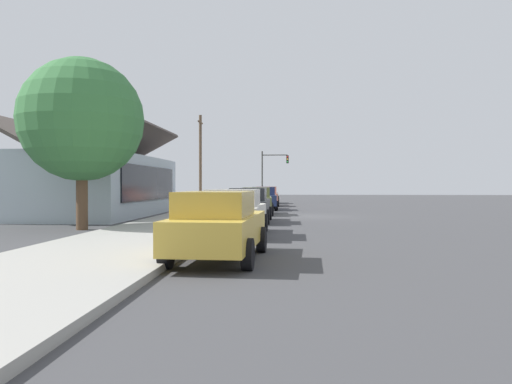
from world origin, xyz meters
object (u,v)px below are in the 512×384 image
car_coral (266,196)px  car_silver (267,195)px  car_olive (257,201)px  fire_hydrant_red (212,214)px  utility_pole_wooden (200,158)px  car_mustard (218,225)px  shade_tree (82,120)px  car_charcoal (249,205)px  car_navy (263,198)px  car_ivory (235,212)px  traffic_light_main (272,168)px

car_coral → car_silver: same height
car_olive → fire_hydrant_red: size_ratio=6.50×
utility_pole_wooden → car_mustard: bearing=-169.3°
shade_tree → fire_hydrant_red: bearing=-66.9°
utility_pole_wooden → car_charcoal: bearing=-163.0°
utility_pole_wooden → car_navy: bearing=-138.0°
car_olive → car_silver: size_ratio=0.98×
car_coral → utility_pole_wooden: 6.26m
shade_tree → utility_pole_wooden: (22.14, -0.75, -0.31)m
car_ivory → utility_pole_wooden: size_ratio=0.61×
car_olive → utility_pole_wooden: utility_pole_wooden is taller
fire_hydrant_red → car_ivory: bearing=-160.1°
car_charcoal → car_navy: (11.58, -0.11, -0.00)m
car_mustard → fire_hydrant_red: bearing=12.4°
utility_pole_wooden → traffic_light_main: bearing=-28.7°
traffic_light_main → utility_pole_wooden: size_ratio=0.69×
car_mustard → car_olive: same height
car_mustard → fire_hydrant_red: (9.47, 1.58, -0.32)m
car_navy → shade_tree: shade_tree is taller
utility_pole_wooden → car_olive: bearing=-155.5°
car_mustard → shade_tree: size_ratio=0.68×
car_coral → car_ivory: bearing=177.0°
car_ivory → shade_tree: shade_tree is taller
car_navy → shade_tree: 17.53m
car_coral → traffic_light_main: 10.82m
car_olive → shade_tree: size_ratio=0.70×
car_charcoal → car_navy: bearing=-0.4°
traffic_light_main → car_charcoal: bearing=179.5°
car_mustard → car_ivory: size_ratio=0.98×
car_charcoal → utility_pole_wooden: (17.70, 5.40, 3.11)m
car_silver → car_ivory: bearing=-178.5°
car_navy → car_ivory: bearing=176.7°
car_navy → utility_pole_wooden: utility_pole_wooden is taller
fire_hydrant_red → traffic_light_main: bearing=-3.1°
shade_tree → utility_pole_wooden: bearing=-1.9°
car_mustard → shade_tree: bearing=43.3°
car_silver → utility_pole_wooden: bearing=138.8°
car_ivory → car_olive: (12.09, -0.01, -0.00)m
car_olive → car_charcoal: bearing=177.8°
car_navy → utility_pole_wooden: (6.12, 5.50, 3.11)m
car_mustard → car_ivory: bearing=5.0°
car_ivory → car_charcoal: 6.19m
car_olive → traffic_light_main: (22.16, -0.28, 2.68)m
car_coral → car_silver: 5.89m
car_navy → car_coral: same height
traffic_light_main → car_olive: bearing=179.3°
car_coral → car_silver: (5.89, 0.13, 0.00)m
car_olive → car_navy: bearing=-3.6°
car_coral → shade_tree: bearing=161.4°
car_olive → fire_hydrant_red: bearing=168.2°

